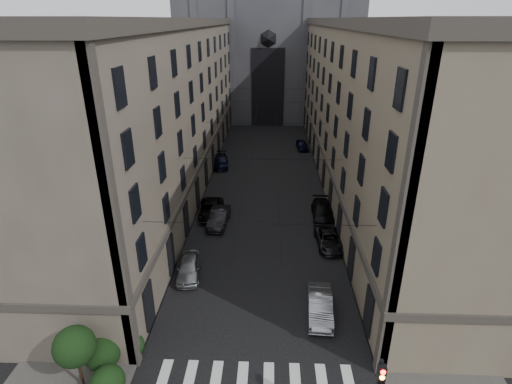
# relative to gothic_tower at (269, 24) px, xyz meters

# --- Properties ---
(sidewalk_left) EXTENTS (7.00, 80.00, 0.15)m
(sidewalk_left) POSITION_rel_gothic_tower_xyz_m (-10.50, -38.96, -17.72)
(sidewalk_left) COLOR #383533
(sidewalk_left) RESTS_ON ground
(sidewalk_right) EXTENTS (7.00, 80.00, 0.15)m
(sidewalk_right) POSITION_rel_gothic_tower_xyz_m (10.50, -38.96, -17.72)
(sidewalk_right) COLOR #383533
(sidewalk_right) RESTS_ON ground
(building_left) EXTENTS (13.60, 60.60, 18.85)m
(building_left) POSITION_rel_gothic_tower_xyz_m (-13.44, -38.96, -8.45)
(building_left) COLOR #514B3E
(building_left) RESTS_ON ground
(building_right) EXTENTS (13.60, 60.60, 18.85)m
(building_right) POSITION_rel_gothic_tower_xyz_m (13.44, -38.96, -8.45)
(building_right) COLOR brown
(building_right) RESTS_ON ground
(gothic_tower) EXTENTS (35.00, 23.00, 58.00)m
(gothic_tower) POSITION_rel_gothic_tower_xyz_m (0.00, 0.00, 0.00)
(gothic_tower) COLOR #2D2D33
(gothic_tower) RESTS_ON ground
(shrub_cluster) EXTENTS (3.90, 4.40, 3.90)m
(shrub_cluster) POSITION_rel_gothic_tower_xyz_m (-8.72, -69.95, -16.00)
(shrub_cluster) COLOR black
(shrub_cluster) RESTS_ON sidewalk_left
(tram_wires) EXTENTS (14.00, 60.00, 0.43)m
(tram_wires) POSITION_rel_gothic_tower_xyz_m (0.00, -39.33, -10.55)
(tram_wires) COLOR black
(tram_wires) RESTS_ON ground
(car_left_near) EXTENTS (2.19, 4.50, 1.48)m
(car_left_near) POSITION_rel_gothic_tower_xyz_m (-5.65, -59.82, -17.06)
(car_left_near) COLOR gray
(car_left_near) RESTS_ON ground
(car_left_midnear) EXTENTS (1.98, 4.83, 1.56)m
(car_left_midnear) POSITION_rel_gothic_tower_xyz_m (-4.31, -51.20, -17.02)
(car_left_midnear) COLOR black
(car_left_midnear) RESTS_ON ground
(car_left_midfar) EXTENTS (2.80, 5.36, 1.44)m
(car_left_midfar) POSITION_rel_gothic_tower_xyz_m (-5.34, -49.28, -17.08)
(car_left_midfar) COLOR black
(car_left_midfar) RESTS_ON ground
(car_left_far) EXTENTS (2.70, 5.39, 1.50)m
(car_left_far) POSITION_rel_gothic_tower_xyz_m (-6.20, -34.26, -17.05)
(car_left_far) COLOR black
(car_left_far) RESTS_ON ground
(car_right_near) EXTENTS (1.88, 4.71, 1.52)m
(car_right_near) POSITION_rel_gothic_tower_xyz_m (4.20, -64.02, -17.04)
(car_right_near) COLOR gray
(car_right_near) RESTS_ON ground
(car_right_midnear) EXTENTS (2.42, 4.81, 1.30)m
(car_right_midnear) POSITION_rel_gothic_tower_xyz_m (6.01, -54.89, -17.15)
(car_right_midnear) COLOR black
(car_right_midnear) RESTS_ON ground
(car_right_midfar) EXTENTS (2.25, 5.32, 1.53)m
(car_right_midfar) POSITION_rel_gothic_tower_xyz_m (6.07, -49.51, -17.03)
(car_right_midfar) COLOR black
(car_right_midfar) RESTS_ON ground
(car_right_far) EXTENTS (1.93, 4.22, 1.40)m
(car_right_far) POSITION_rel_gothic_tower_xyz_m (5.59, -25.90, -17.10)
(car_right_far) COLOR black
(car_right_far) RESTS_ON ground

